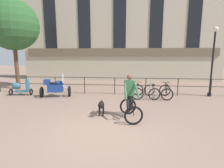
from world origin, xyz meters
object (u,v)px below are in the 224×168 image
object	(u,v)px
street_lamp	(213,58)
dog	(101,105)
cyclist_with_bike	(130,99)
parked_scooter	(20,88)
parked_bicycle_mid_left	(152,92)
parked_bicycle_mid_right	(166,92)
parked_bicycle_near_lamp	(138,91)
parked_motorcycle	(55,87)

from	to	relation	value
street_lamp	dog	bearing A→B (deg)	-146.79
cyclist_with_bike	parked_scooter	size ratio (longest dim) A/B	1.29
cyclist_with_bike	parked_bicycle_mid_left	xyz separation A→B (m)	(1.25, 3.26, -0.41)
cyclist_with_bike	parked_bicycle_mid_left	bearing A→B (deg)	58.70
parked_bicycle_mid_right	parked_bicycle_near_lamp	bearing A→B (deg)	5.31
parked_motorcycle	parked_bicycle_near_lamp	distance (m)	4.73
parked_bicycle_mid_left	parked_bicycle_mid_right	distance (m)	0.78
dog	parked_motorcycle	world-z (taller)	parked_motorcycle
parked_scooter	parked_bicycle_near_lamp	bearing A→B (deg)	-96.22
dog	parked_motorcycle	bearing A→B (deg)	132.67
cyclist_with_bike	dog	distance (m)	1.20
cyclist_with_bike	parked_scooter	bearing A→B (deg)	143.90
parked_bicycle_mid_right	parked_scooter	xyz separation A→B (m)	(-8.56, -0.11, 0.10)
parked_bicycle_mid_right	street_lamp	xyz separation A→B (m)	(2.65, 0.70, 1.87)
parked_bicycle_mid_left	parked_bicycle_near_lamp	bearing A→B (deg)	-8.26
dog	parked_bicycle_mid_right	distance (m)	4.45
dog	parked_bicycle_near_lamp	world-z (taller)	parked_bicycle_near_lamp
parked_motorcycle	parked_bicycle_near_lamp	xyz separation A→B (m)	(4.71, 0.32, -0.20)
parked_bicycle_mid_right	parked_bicycle_mid_left	bearing A→B (deg)	5.31
parked_motorcycle	parked_scooter	bearing A→B (deg)	70.78
parked_motorcycle	parked_scooter	size ratio (longest dim) A/B	1.34
dog	parked_bicycle_near_lamp	size ratio (longest dim) A/B	0.79
parked_bicycle_near_lamp	cyclist_with_bike	bearing A→B (deg)	85.57
cyclist_with_bike	street_lamp	distance (m)	6.31
parked_bicycle_mid_left	cyclist_with_bike	bearing A→B (deg)	60.73
parked_bicycle_near_lamp	parked_bicycle_mid_left	distance (m)	0.79
cyclist_with_bike	street_lamp	size ratio (longest dim) A/B	0.43
parked_motorcycle	dog	bearing A→B (deg)	-146.01
parked_bicycle_mid_left	parked_bicycle_mid_right	bearing A→B (deg)	171.74
cyclist_with_bike	parked_motorcycle	size ratio (longest dim) A/B	0.96
parked_motorcycle	parked_bicycle_mid_right	world-z (taller)	parked_motorcycle
parked_bicycle_mid_left	parked_bicycle_mid_right	world-z (taller)	same
cyclist_with_bike	parked_bicycle_mid_right	distance (m)	3.87
parked_motorcycle	parked_bicycle_mid_left	world-z (taller)	parked_motorcycle
dog	cyclist_with_bike	bearing A→B (deg)	-12.44
parked_motorcycle	parked_bicycle_near_lamp	size ratio (longest dim) A/B	1.54
cyclist_with_bike	parked_bicycle_near_lamp	size ratio (longest dim) A/B	1.48
parked_motorcycle	street_lamp	world-z (taller)	street_lamp
cyclist_with_bike	parked_bicycle_near_lamp	bearing A→B (deg)	71.56
dog	parked_bicycle_mid_right	bearing A→B (deg)	39.17
cyclist_with_bike	parked_bicycle_near_lamp	distance (m)	3.32
parked_motorcycle	cyclist_with_bike	bearing A→B (deg)	-138.66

